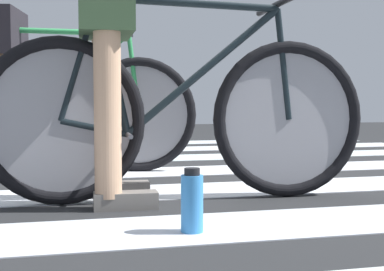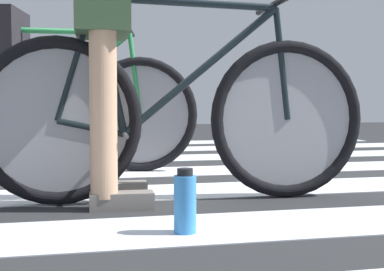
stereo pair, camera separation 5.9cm
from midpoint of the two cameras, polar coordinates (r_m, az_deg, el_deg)
The scene contains 8 objects.
ground at distance 3.19m, azimuth -4.06°, elevation -4.48°, with size 18.00×14.00×0.02m.
crosswalk_markings at distance 3.38m, azimuth -4.29°, elevation -3.84°, with size 5.46×5.00×0.00m.
bicycle_1_of_3 at distance 2.36m, azimuth -2.13°, elevation 2.30°, with size 1.74×0.52×0.93m.
cyclist_1_of_3 at distance 2.34m, azimuth -9.75°, elevation 8.64°, with size 0.32×0.42×1.00m.
bicycle_2_of_3 at distance 3.43m, azimuth -14.76°, elevation 2.60°, with size 1.72×0.55×0.93m.
cyclist_2_of_3 at distance 3.51m, azimuth -19.83°, elevation 6.77°, with size 0.38×0.45×1.00m.
bicycle_3_of_3 at distance 5.43m, azimuth -15.14°, elevation 2.93°, with size 1.73×0.52×0.93m.
water_bottle at distance 1.80m, azimuth -0.91°, elevation -7.14°, with size 0.07×0.07×0.22m.
Camera 1 is at (-0.56, -3.12, 0.46)m, focal length 50.33 mm.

